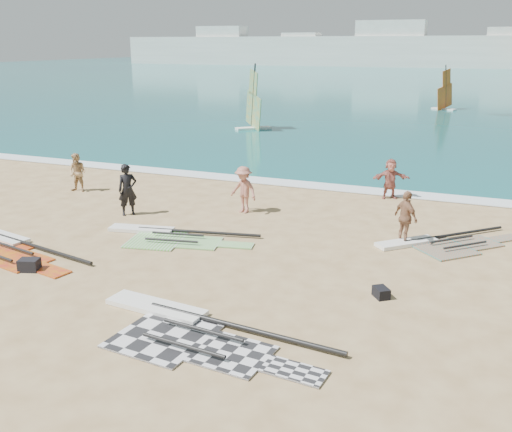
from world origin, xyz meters
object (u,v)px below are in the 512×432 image
at_px(rig_red, 8,247).
at_px(beachgoer_left, 77,173).
at_px(rig_grey, 187,328).
at_px(gear_bag_near, 29,265).
at_px(beachgoer_back, 406,218).
at_px(gear_bag_far, 381,293).
at_px(rig_orange, 440,243).
at_px(rig_green, 166,236).
at_px(beachgoer_right, 390,179).
at_px(person_wetsuit, 128,190).
at_px(beachgoer_mid, 244,190).

relative_size(rig_red, beachgoer_left, 3.37).
xyz_separation_m(rig_grey, gear_bag_near, (-5.80, 1.39, 0.12)).
height_order(beachgoer_left, beachgoer_back, beachgoer_back).
distance_m(gear_bag_near, gear_bag_far, 9.74).
height_order(rig_orange, beachgoer_left, beachgoer_left).
distance_m(rig_red, gear_bag_far, 11.50).
bearing_deg(beachgoer_left, gear_bag_far, -27.65).
bearing_deg(gear_bag_far, rig_green, 164.85).
relative_size(gear_bag_near, beachgoer_right, 0.33).
distance_m(gear_bag_far, beachgoer_left, 15.33).
xyz_separation_m(gear_bag_far, person_wetsuit, (-10.09, 3.74, 0.83)).
relative_size(rig_green, rig_red, 0.95).
distance_m(rig_grey, beachgoer_right, 13.42).
xyz_separation_m(rig_grey, rig_orange, (4.74, 8.03, -0.00)).
bearing_deg(beachgoer_mid, person_wetsuit, -137.44).
bearing_deg(rig_grey, person_wetsuit, 137.37).
height_order(rig_orange, person_wetsuit, person_wetsuit).
xyz_separation_m(gear_bag_far, beachgoer_left, (-14.13, 5.89, 0.70)).
xyz_separation_m(rig_orange, beachgoer_mid, (-7.25, 0.99, 0.84)).
bearing_deg(gear_bag_near, rig_green, 62.71).
relative_size(rig_green, person_wetsuit, 2.78).
xyz_separation_m(person_wetsuit, beachgoer_right, (8.64, 6.09, -0.13)).
xyz_separation_m(rig_grey, gear_bag_far, (3.73, 3.36, 0.08)).
height_order(rig_red, beachgoer_back, beachgoer_back).
distance_m(gear_bag_far, beachgoer_back, 4.45).
relative_size(rig_orange, beachgoer_left, 2.64).
bearing_deg(person_wetsuit, gear_bag_far, -65.98).
bearing_deg(beachgoer_mid, rig_red, -112.68).
bearing_deg(beachgoer_mid, beachgoer_back, 4.61).
relative_size(person_wetsuit, beachgoer_left, 1.16).
relative_size(gear_bag_near, beachgoer_mid, 0.31).
xyz_separation_m(rig_orange, beachgoer_left, (-15.15, 1.23, 0.78)).
distance_m(rig_green, gear_bag_far, 7.74).
bearing_deg(rig_orange, beachgoer_left, 130.85).
relative_size(rig_red, gear_bag_near, 10.26).
bearing_deg(gear_bag_near, rig_orange, 32.17).
bearing_deg(rig_red, gear_bag_near, -18.43).
relative_size(rig_orange, beachgoer_right, 2.65).
height_order(gear_bag_far, beachgoer_back, beachgoer_back).
xyz_separation_m(rig_red, beachgoer_mid, (5.24, 6.50, 0.84)).
distance_m(beachgoer_left, beachgoer_mid, 7.90).
xyz_separation_m(person_wetsuit, beachgoer_back, (10.03, 0.65, -0.10)).
bearing_deg(person_wetsuit, beachgoer_mid, -19.29).
distance_m(rig_orange, beachgoer_back, 1.38).
distance_m(gear_bag_far, person_wetsuit, 10.80).
bearing_deg(person_wetsuit, beachgoer_back, -41.95).
relative_size(rig_grey, beachgoer_mid, 3.44).
xyz_separation_m(rig_green, rig_orange, (8.49, 2.64, -0.00)).
distance_m(rig_red, beachgoer_left, 7.28).
distance_m(rig_orange, beachgoer_mid, 7.36).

